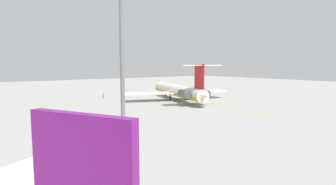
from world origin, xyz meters
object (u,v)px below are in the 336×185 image
at_px(ground_crew_near_tail, 122,109).
at_px(light_mast, 122,51).
at_px(main_jetliner, 179,91).
at_px(ground_crew_portside, 103,95).
at_px(safety_cone_nose, 191,91).
at_px(ground_crew_near_nose, 205,90).

bearing_deg(ground_crew_near_tail, light_mast, 122.46).
relative_size(main_jetliner, light_mast, 1.59).
bearing_deg(light_mast, ground_crew_near_tail, -26.53).
distance_m(ground_crew_portside, safety_cone_nose, 39.41).
xyz_separation_m(ground_crew_near_tail, ground_crew_portside, (32.12, -9.15, 0.02)).
bearing_deg(ground_crew_near_nose, ground_crew_near_tail, 161.89).
bearing_deg(main_jetliner, safety_cone_nose, -33.64).
bearing_deg(light_mast, safety_cone_nose, -50.17).
bearing_deg(ground_crew_portside, ground_crew_near_tail, 69.55).
relative_size(ground_crew_near_nose, ground_crew_near_tail, 1.02).
bearing_deg(ground_crew_near_nose, light_mast, 172.64).
distance_m(ground_crew_near_nose, safety_cone_nose, 6.19).
relative_size(ground_crew_near_nose, ground_crew_portside, 1.00).
height_order(ground_crew_near_nose, safety_cone_nose, ground_crew_near_nose).
relative_size(ground_crew_portside, safety_cone_nose, 3.29).
bearing_deg(light_mast, ground_crew_portside, -20.23).
relative_size(ground_crew_near_tail, safety_cone_nose, 3.23).
distance_m(ground_crew_near_nose, light_mast, 78.29).
height_order(main_jetliner, ground_crew_near_nose, main_jetliner).
relative_size(main_jetliner, safety_cone_nose, 73.81).
height_order(main_jetliner, safety_cone_nose, main_jetliner).
xyz_separation_m(main_jetliner, ground_crew_near_nose, (14.29, -26.47, -2.14)).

